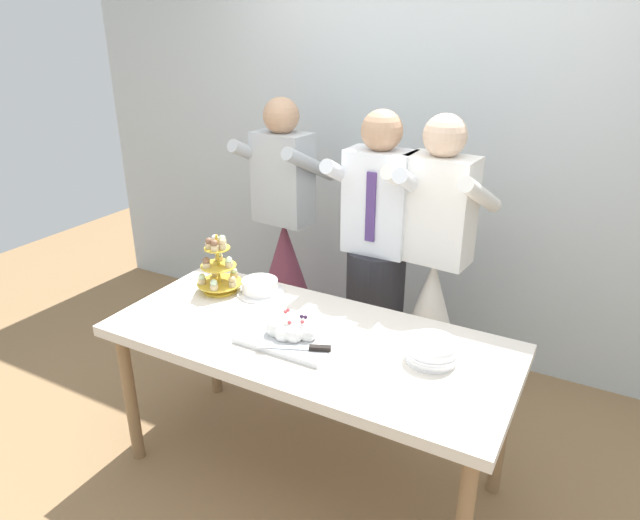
{
  "coord_description": "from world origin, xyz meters",
  "views": [
    {
      "loc": [
        1.09,
        -1.88,
        2.05
      ],
      "look_at": [
        -0.02,
        0.15,
        1.07
      ],
      "focal_mm": 31.87,
      "sensor_mm": 36.0,
      "label": 1
    }
  ],
  "objects_px": {
    "plate_stack": "(432,351)",
    "person_bride": "(429,318)",
    "dessert_table": "(308,350)",
    "person_groom": "(376,280)",
    "round_cake": "(260,287)",
    "cupcake_stand": "(219,268)",
    "person_guest": "(285,272)",
    "main_cake_tray": "(292,331)"
  },
  "relations": [
    {
      "from": "dessert_table",
      "to": "round_cake",
      "type": "distance_m",
      "value": 0.5
    },
    {
      "from": "plate_stack",
      "to": "person_guest",
      "type": "height_order",
      "value": "person_guest"
    },
    {
      "from": "plate_stack",
      "to": "round_cake",
      "type": "relative_size",
      "value": 0.89
    },
    {
      "from": "person_groom",
      "to": "person_guest",
      "type": "distance_m",
      "value": 0.73
    },
    {
      "from": "main_cake_tray",
      "to": "plate_stack",
      "type": "xyz_separation_m",
      "value": [
        0.59,
        0.13,
        0.0
      ]
    },
    {
      "from": "dessert_table",
      "to": "main_cake_tray",
      "type": "bearing_deg",
      "value": -125.65
    },
    {
      "from": "plate_stack",
      "to": "dessert_table",
      "type": "bearing_deg",
      "value": -172.83
    },
    {
      "from": "plate_stack",
      "to": "person_bride",
      "type": "relative_size",
      "value": 0.13
    },
    {
      "from": "cupcake_stand",
      "to": "round_cake",
      "type": "relative_size",
      "value": 1.27
    },
    {
      "from": "cupcake_stand",
      "to": "person_bride",
      "type": "distance_m",
      "value": 1.15
    },
    {
      "from": "cupcake_stand",
      "to": "plate_stack",
      "type": "distance_m",
      "value": 1.17
    },
    {
      "from": "cupcake_stand",
      "to": "person_bride",
      "type": "height_order",
      "value": "person_bride"
    },
    {
      "from": "main_cake_tray",
      "to": "person_groom",
      "type": "relative_size",
      "value": 0.26
    },
    {
      "from": "person_groom",
      "to": "round_cake",
      "type": "bearing_deg",
      "value": -131.17
    },
    {
      "from": "person_bride",
      "to": "person_guest",
      "type": "distance_m",
      "value": 1.01
    },
    {
      "from": "main_cake_tray",
      "to": "round_cake",
      "type": "height_order",
      "value": "main_cake_tray"
    },
    {
      "from": "person_guest",
      "to": "main_cake_tray",
      "type": "bearing_deg",
      "value": -56.4
    },
    {
      "from": "cupcake_stand",
      "to": "person_guest",
      "type": "height_order",
      "value": "person_guest"
    },
    {
      "from": "cupcake_stand",
      "to": "person_groom",
      "type": "relative_size",
      "value": 0.18
    },
    {
      "from": "dessert_table",
      "to": "person_bride",
      "type": "xyz_separation_m",
      "value": [
        0.32,
        0.75,
        -0.12
      ]
    },
    {
      "from": "main_cake_tray",
      "to": "round_cake",
      "type": "bearing_deg",
      "value": 140.74
    },
    {
      "from": "person_bride",
      "to": "round_cake",
      "type": "bearing_deg",
      "value": -145.68
    },
    {
      "from": "dessert_table",
      "to": "person_guest",
      "type": "distance_m",
      "value": 1.14
    },
    {
      "from": "dessert_table",
      "to": "plate_stack",
      "type": "height_order",
      "value": "plate_stack"
    },
    {
      "from": "dessert_table",
      "to": "round_cake",
      "type": "xyz_separation_m",
      "value": [
        -0.42,
        0.24,
        0.11
      ]
    },
    {
      "from": "person_guest",
      "to": "person_groom",
      "type": "bearing_deg",
      "value": -13.56
    },
    {
      "from": "plate_stack",
      "to": "person_groom",
      "type": "bearing_deg",
      "value": 128.8
    },
    {
      "from": "main_cake_tray",
      "to": "dessert_table",
      "type": "bearing_deg",
      "value": 54.35
    },
    {
      "from": "dessert_table",
      "to": "person_groom",
      "type": "distance_m",
      "value": 0.73
    },
    {
      "from": "dessert_table",
      "to": "plate_stack",
      "type": "bearing_deg",
      "value": 7.17
    },
    {
      "from": "cupcake_stand",
      "to": "main_cake_tray",
      "type": "distance_m",
      "value": 0.62
    },
    {
      "from": "main_cake_tray",
      "to": "round_cake",
      "type": "xyz_separation_m",
      "value": [
        -0.38,
        0.31,
        -0.01
      ]
    },
    {
      "from": "person_groom",
      "to": "person_bride",
      "type": "distance_m",
      "value": 0.35
    },
    {
      "from": "cupcake_stand",
      "to": "plate_stack",
      "type": "xyz_separation_m",
      "value": [
        1.16,
        -0.1,
        -0.08
      ]
    },
    {
      "from": "cupcake_stand",
      "to": "main_cake_tray",
      "type": "height_order",
      "value": "cupcake_stand"
    },
    {
      "from": "plate_stack",
      "to": "round_cake",
      "type": "distance_m",
      "value": 0.98
    },
    {
      "from": "person_bride",
      "to": "person_groom",
      "type": "bearing_deg",
      "value": -176.86
    },
    {
      "from": "dessert_table",
      "to": "person_groom",
      "type": "bearing_deg",
      "value": 89.52
    },
    {
      "from": "person_groom",
      "to": "person_guest",
      "type": "height_order",
      "value": "same"
    },
    {
      "from": "person_groom",
      "to": "plate_stack",
      "type": "bearing_deg",
      "value": -51.2
    },
    {
      "from": "dessert_table",
      "to": "cupcake_stand",
      "type": "relative_size",
      "value": 5.9
    },
    {
      "from": "main_cake_tray",
      "to": "person_guest",
      "type": "distance_m",
      "value": 1.18
    }
  ]
}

